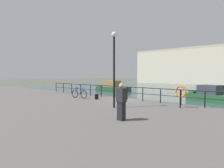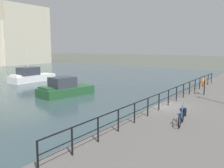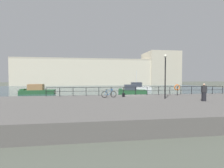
{
  "view_description": "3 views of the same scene",
  "coord_description": "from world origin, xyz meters",
  "px_view_note": "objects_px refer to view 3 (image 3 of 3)",
  "views": [
    {
      "loc": [
        11.44,
        -14.17,
        3.17
      ],
      "look_at": [
        -3.17,
        1.01,
        2.21
      ],
      "focal_mm": 33.71,
      "sensor_mm": 36.0,
      "label": 1
    },
    {
      "loc": [
        -15.71,
        -6.82,
        5.04
      ],
      "look_at": [
        -1.46,
        2.63,
        2.48
      ],
      "focal_mm": 40.8,
      "sensor_mm": 36.0,
      "label": 2
    },
    {
      "loc": [
        -5.78,
        -21.31,
        3.3
      ],
      "look_at": [
        -2.23,
        3.08,
        2.39
      ],
      "focal_mm": 26.46,
      "sensor_mm": 36.0,
      "label": 3
    }
  ],
  "objects_px": {
    "moored_blue_motorboat": "(138,87)",
    "mooring_bollard": "(123,95)",
    "quay_lamp_post": "(165,70)",
    "standing_person": "(204,92)",
    "parked_bicycle": "(109,94)",
    "moored_cabin_cruiser": "(131,91)",
    "life_ring_stand": "(177,88)",
    "moored_small_launch": "(37,90)",
    "harbor_building": "(115,72)"
  },
  "relations": [
    {
      "from": "moored_blue_motorboat",
      "to": "mooring_bollard",
      "type": "distance_m",
      "value": 26.78
    },
    {
      "from": "quay_lamp_post",
      "to": "standing_person",
      "type": "relative_size",
      "value": 2.8
    },
    {
      "from": "parked_bicycle",
      "to": "mooring_bollard",
      "type": "distance_m",
      "value": 1.84
    },
    {
      "from": "moored_cabin_cruiser",
      "to": "life_ring_stand",
      "type": "xyz_separation_m",
      "value": [
        2.49,
        -13.13,
        1.35
      ]
    },
    {
      "from": "moored_small_launch",
      "to": "mooring_bollard",
      "type": "height_order",
      "value": "moored_small_launch"
    },
    {
      "from": "moored_blue_motorboat",
      "to": "life_ring_stand",
      "type": "bearing_deg",
      "value": 86.33
    },
    {
      "from": "moored_blue_motorboat",
      "to": "standing_person",
      "type": "xyz_separation_m",
      "value": [
        -2.66,
        -29.66,
        1.15
      ]
    },
    {
      "from": "harbor_building",
      "to": "standing_person",
      "type": "distance_m",
      "value": 65.09
    },
    {
      "from": "moored_small_launch",
      "to": "life_ring_stand",
      "type": "xyz_separation_m",
      "value": [
        21.75,
        -16.49,
        1.3
      ]
    },
    {
      "from": "mooring_bollard",
      "to": "quay_lamp_post",
      "type": "distance_m",
      "value": 5.42
    },
    {
      "from": "parked_bicycle",
      "to": "quay_lamp_post",
      "type": "xyz_separation_m",
      "value": [
        5.86,
        -1.75,
        2.63
      ]
    },
    {
      "from": "harbor_building",
      "to": "quay_lamp_post",
      "type": "distance_m",
      "value": 62.7
    },
    {
      "from": "harbor_building",
      "to": "mooring_bollard",
      "type": "relative_size",
      "value": 171.46
    },
    {
      "from": "parked_bicycle",
      "to": "life_ring_stand",
      "type": "xyz_separation_m",
      "value": [
        8.9,
        1.12,
        0.59
      ]
    },
    {
      "from": "moored_small_launch",
      "to": "standing_person",
      "type": "relative_size",
      "value": 4.06
    },
    {
      "from": "moored_blue_motorboat",
      "to": "mooring_bollard",
      "type": "relative_size",
      "value": 15.01
    },
    {
      "from": "harbor_building",
      "to": "quay_lamp_post",
      "type": "xyz_separation_m",
      "value": [
        -4.71,
        -62.49,
        -2.1
      ]
    },
    {
      "from": "quay_lamp_post",
      "to": "standing_person",
      "type": "bearing_deg",
      "value": -41.54
    },
    {
      "from": "life_ring_stand",
      "to": "quay_lamp_post",
      "type": "distance_m",
      "value": 4.65
    },
    {
      "from": "harbor_building",
      "to": "parked_bicycle",
      "type": "relative_size",
      "value": 43.03
    },
    {
      "from": "moored_cabin_cruiser",
      "to": "life_ring_stand",
      "type": "bearing_deg",
      "value": 111.19
    },
    {
      "from": "moored_small_launch",
      "to": "moored_cabin_cruiser",
      "type": "height_order",
      "value": "moored_small_launch"
    },
    {
      "from": "moored_blue_motorboat",
      "to": "standing_person",
      "type": "bearing_deg",
      "value": 86.76
    },
    {
      "from": "parked_bicycle",
      "to": "quay_lamp_post",
      "type": "distance_m",
      "value": 6.66
    },
    {
      "from": "harbor_building",
      "to": "parked_bicycle",
      "type": "xyz_separation_m",
      "value": [
        -10.58,
        -60.74,
        -4.72
      ]
    },
    {
      "from": "quay_lamp_post",
      "to": "moored_small_launch",
      "type": "bearing_deg",
      "value": 134.03
    },
    {
      "from": "harbor_building",
      "to": "standing_person",
      "type": "bearing_deg",
      "value": -91.74
    },
    {
      "from": "harbor_building",
      "to": "life_ring_stand",
      "type": "relative_size",
      "value": 54.0
    },
    {
      "from": "mooring_bollard",
      "to": "quay_lamp_post",
      "type": "xyz_separation_m",
      "value": [
        4.09,
        -2.2,
        2.79
      ]
    },
    {
      "from": "harbor_building",
      "to": "moored_cabin_cruiser",
      "type": "height_order",
      "value": "harbor_building"
    },
    {
      "from": "quay_lamp_post",
      "to": "moored_cabin_cruiser",
      "type": "bearing_deg",
      "value": 88.01
    },
    {
      "from": "moored_cabin_cruiser",
      "to": "mooring_bollard",
      "type": "height_order",
      "value": "moored_cabin_cruiser"
    },
    {
      "from": "moored_cabin_cruiser",
      "to": "quay_lamp_post",
      "type": "relative_size",
      "value": 1.26
    },
    {
      "from": "moored_blue_motorboat",
      "to": "moored_small_launch",
      "type": "bearing_deg",
      "value": 19.96
    },
    {
      "from": "quay_lamp_post",
      "to": "mooring_bollard",
      "type": "bearing_deg",
      "value": 151.78
    },
    {
      "from": "moored_blue_motorboat",
      "to": "standing_person",
      "type": "height_order",
      "value": "moored_blue_motorboat"
    },
    {
      "from": "harbor_building",
      "to": "moored_small_launch",
      "type": "xyz_separation_m",
      "value": [
        -23.42,
        -43.14,
        -5.44
      ]
    },
    {
      "from": "standing_person",
      "to": "parked_bicycle",
      "type": "bearing_deg",
      "value": 69.47
    },
    {
      "from": "harbor_building",
      "to": "moored_small_launch",
      "type": "height_order",
      "value": "harbor_building"
    },
    {
      "from": "harbor_building",
      "to": "moored_blue_motorboat",
      "type": "relative_size",
      "value": 11.42
    },
    {
      "from": "moored_small_launch",
      "to": "quay_lamp_post",
      "type": "relative_size",
      "value": 1.45
    },
    {
      "from": "moored_small_launch",
      "to": "moored_cabin_cruiser",
      "type": "bearing_deg",
      "value": 167.55
    },
    {
      "from": "harbor_building",
      "to": "moored_small_launch",
      "type": "bearing_deg",
      "value": -118.5
    },
    {
      "from": "moored_cabin_cruiser",
      "to": "parked_bicycle",
      "type": "height_order",
      "value": "parked_bicycle"
    },
    {
      "from": "moored_small_launch",
      "to": "standing_person",
      "type": "xyz_separation_m",
      "value": [
        21.46,
        -21.79,
        1.19
      ]
    },
    {
      "from": "harbor_building",
      "to": "life_ring_stand",
      "type": "height_order",
      "value": "harbor_building"
    },
    {
      "from": "harbor_building",
      "to": "life_ring_stand",
      "type": "xyz_separation_m",
      "value": [
        -1.67,
        -59.63,
        -4.14
      ]
    },
    {
      "from": "moored_cabin_cruiser",
      "to": "life_ring_stand",
      "type": "relative_size",
      "value": 4.26
    },
    {
      "from": "parked_bicycle",
      "to": "life_ring_stand",
      "type": "relative_size",
      "value": 1.26
    },
    {
      "from": "quay_lamp_post",
      "to": "harbor_building",
      "type": "bearing_deg",
      "value": 85.69
    }
  ]
}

